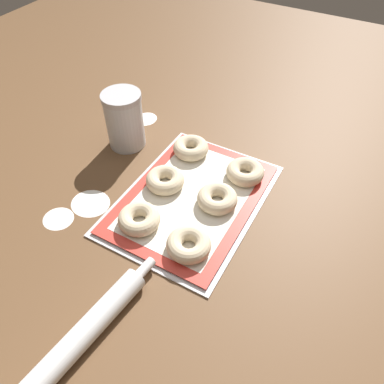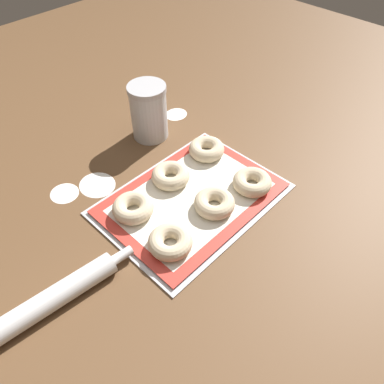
% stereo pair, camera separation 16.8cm
% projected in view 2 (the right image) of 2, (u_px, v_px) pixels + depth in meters
% --- Properties ---
extents(ground_plane, '(2.80, 2.80, 0.00)m').
position_uv_depth(ground_plane, '(192.00, 205.00, 0.95)').
color(ground_plane, brown).
extents(baking_tray, '(0.45, 0.33, 0.01)m').
position_uv_depth(baking_tray, '(192.00, 199.00, 0.96)').
color(baking_tray, silver).
rests_on(baking_tray, ground_plane).
extents(baking_mat, '(0.43, 0.31, 0.00)m').
position_uv_depth(baking_mat, '(192.00, 197.00, 0.95)').
color(baking_mat, red).
rests_on(baking_mat, baking_tray).
extents(bagel_front_left, '(0.10, 0.10, 0.04)m').
position_uv_depth(bagel_front_left, '(170.00, 242.00, 0.83)').
color(bagel_front_left, beige).
rests_on(bagel_front_left, baking_mat).
extents(bagel_front_center, '(0.10, 0.10, 0.04)m').
position_uv_depth(bagel_front_center, '(214.00, 203.00, 0.91)').
color(bagel_front_center, beige).
rests_on(bagel_front_center, baking_mat).
extents(bagel_front_right, '(0.10, 0.10, 0.04)m').
position_uv_depth(bagel_front_right, '(252.00, 182.00, 0.96)').
color(bagel_front_right, beige).
rests_on(bagel_front_right, baking_mat).
extents(bagel_back_left, '(0.10, 0.10, 0.04)m').
position_uv_depth(bagel_back_left, '(133.00, 208.00, 0.90)').
color(bagel_back_left, beige).
rests_on(bagel_back_left, baking_mat).
extents(bagel_back_center, '(0.10, 0.10, 0.04)m').
position_uv_depth(bagel_back_center, '(171.00, 176.00, 0.98)').
color(bagel_back_center, beige).
rests_on(bagel_back_center, baking_mat).
extents(bagel_back_right, '(0.10, 0.10, 0.04)m').
position_uv_depth(bagel_back_right, '(207.00, 149.00, 1.06)').
color(bagel_back_right, beige).
rests_on(bagel_back_right, baking_mat).
extents(flour_canister, '(0.11, 0.11, 0.17)m').
position_uv_depth(flour_canister, '(149.00, 112.00, 1.09)').
color(flour_canister, silver).
rests_on(flour_canister, ground_plane).
extents(rolling_pin, '(0.46, 0.09, 0.05)m').
position_uv_depth(rolling_pin, '(31.00, 313.00, 0.72)').
color(rolling_pin, silver).
rests_on(rolling_pin, ground_plane).
extents(flour_patch_near, '(0.07, 0.08, 0.00)m').
position_uv_depth(flour_patch_near, '(64.00, 193.00, 0.98)').
color(flour_patch_near, white).
rests_on(flour_patch_near, ground_plane).
extents(flour_patch_far, '(0.09, 0.10, 0.00)m').
position_uv_depth(flour_patch_far, '(97.00, 184.00, 1.00)').
color(flour_patch_far, white).
rests_on(flour_patch_far, ground_plane).
extents(flour_patch_side, '(0.07, 0.07, 0.00)m').
position_uv_depth(flour_patch_side, '(176.00, 114.00, 1.22)').
color(flour_patch_side, white).
rests_on(flour_patch_side, ground_plane).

